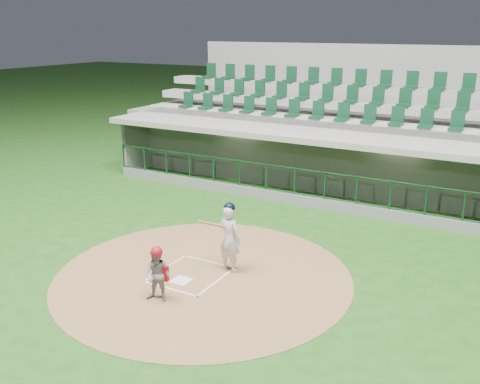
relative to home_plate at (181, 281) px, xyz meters
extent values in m
plane|color=#1D4B15|center=(0.00, 0.70, -0.02)|extent=(120.00, 120.00, 0.00)
cylinder|color=brown|center=(0.30, 0.50, -0.02)|extent=(7.20, 7.20, 0.01)
cube|color=white|center=(0.00, 0.00, 0.00)|extent=(0.43, 0.43, 0.02)
cube|color=silver|center=(-0.75, 0.40, 0.00)|extent=(0.05, 1.80, 0.01)
cube|color=white|center=(0.75, 0.40, 0.00)|extent=(0.05, 1.80, 0.01)
cube|color=silver|center=(0.00, 1.25, 0.00)|extent=(1.55, 0.05, 0.01)
cube|color=white|center=(0.00, -0.45, 0.00)|extent=(1.55, 0.05, 0.01)
cube|color=gray|center=(0.00, 8.20, -0.57)|extent=(15.00, 3.00, 0.10)
cube|color=gray|center=(0.00, 9.80, 0.83)|extent=(15.00, 0.20, 2.70)
cube|color=#A49F91|center=(0.00, 9.68, 1.08)|extent=(13.50, 0.04, 0.90)
cube|color=slate|center=(-7.50, 8.20, 0.83)|extent=(0.20, 3.00, 2.70)
cube|color=gray|center=(0.00, 7.95, 2.28)|extent=(15.40, 3.50, 0.20)
cube|color=slate|center=(0.00, 6.65, 0.13)|extent=(15.00, 0.15, 0.40)
cube|color=black|center=(0.00, 6.65, 1.70)|extent=(15.00, 0.01, 0.95)
cube|color=brown|center=(0.00, 9.25, -0.30)|extent=(12.75, 0.40, 0.45)
cube|color=white|center=(-3.00, 8.20, 2.15)|extent=(1.30, 0.35, 0.04)
cube|color=white|center=(3.00, 8.20, 2.15)|extent=(1.30, 0.35, 0.04)
imported|color=#AA1218|center=(-6.11, 8.82, 0.35)|extent=(1.25, 0.89, 1.75)
imported|color=#A41411|center=(-1.29, 9.22, 0.36)|extent=(1.05, 0.47, 1.76)
imported|color=maroon|center=(1.76, 8.89, 0.40)|extent=(1.04, 0.83, 1.85)
imported|color=maroon|center=(4.72, 8.97, 0.42)|extent=(1.83, 0.97, 1.88)
cube|color=slate|center=(0.00, 11.45, 1.13)|extent=(17.00, 6.50, 2.50)
cube|color=#A6A196|center=(0.00, 9.95, 2.28)|extent=(16.60, 0.95, 0.30)
cube|color=gray|center=(0.00, 10.90, 2.83)|extent=(16.60, 0.95, 0.30)
cube|color=gray|center=(0.00, 11.85, 3.38)|extent=(16.60, 0.95, 0.30)
cube|color=gray|center=(0.00, 14.80, 2.50)|extent=(17.00, 0.25, 5.05)
imported|color=silver|center=(0.70, 1.09, 0.83)|extent=(0.68, 0.50, 1.69)
sphere|color=black|center=(0.70, 1.09, 1.62)|extent=(0.28, 0.28, 0.28)
cylinder|color=#A07549|center=(0.45, 0.84, 1.23)|extent=(0.58, 0.79, 0.39)
imported|color=gray|center=(0.11, -1.00, 0.59)|extent=(0.67, 0.57, 1.21)
sphere|color=#A3111D|center=(0.11, -1.00, 1.15)|extent=(0.26, 0.26, 0.26)
cube|color=#A31115|center=(0.11, -0.85, 0.60)|extent=(0.32, 0.10, 0.35)
camera|label=1|loc=(6.83, -9.35, 5.79)|focal=40.00mm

